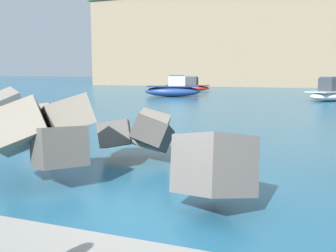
{
  "coord_description": "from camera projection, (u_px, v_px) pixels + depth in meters",
  "views": [
    {
      "loc": [
        2.39,
        -6.13,
        2.37
      ],
      "look_at": [
        -0.23,
        0.5,
        1.4
      ],
      "focal_mm": 41.89,
      "sensor_mm": 36.0,
      "label": 1
    }
  ],
  "objects": [
    {
      "name": "boat_mid_left",
      "position": [
        173.0,
        89.0,
        39.07
      ],
      "size": [
        5.93,
        3.89,
        2.15
      ],
      "color": "navy",
      "rests_on": "ground"
    },
    {
      "name": "ground_plane",
      "position": [
        170.0,
        210.0,
        6.84
      ],
      "size": [
        400.0,
        400.0,
        0.0
      ],
      "primitive_type": "plane",
      "color": "#235B7A"
    },
    {
      "name": "breakwater_jetty",
      "position": [
        169.0,
        136.0,
        8.57
      ],
      "size": [
        32.56,
        8.48,
        2.32
      ],
      "color": "#605B56",
      "rests_on": "ground"
    },
    {
      "name": "headland_bluff",
      "position": [
        309.0,
        42.0,
        79.53
      ],
      "size": [
        78.71,
        41.23,
        17.07
      ],
      "color": "#847056",
      "rests_on": "ground"
    },
    {
      "name": "boat_near_left",
      "position": [
        188.0,
        86.0,
        51.7
      ],
      "size": [
        6.17,
        1.83,
        1.9
      ],
      "color": "maroon",
      "rests_on": "ground"
    },
    {
      "name": "boat_near_right",
      "position": [
        333.0,
        93.0,
        33.32
      ],
      "size": [
        4.96,
        6.06,
        2.04
      ],
      "color": "white",
      "rests_on": "ground"
    }
  ]
}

